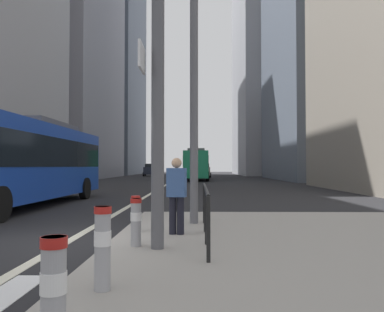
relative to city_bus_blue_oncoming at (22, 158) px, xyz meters
name	(u,v)px	position (x,y,z in m)	size (l,w,h in m)	color
ground_plane	(161,188)	(3.93, 13.47, -1.84)	(160.00, 160.00, 0.00)	black
median_island	(361,250)	(9.43, -7.53, -1.76)	(9.00, 10.00, 0.15)	gray
lane_centre_line	(171,182)	(3.93, 23.47, -1.83)	(0.20, 80.00, 0.01)	beige
office_tower_left_mid	(57,33)	(-12.07, 35.82, 17.29)	(13.79, 22.18, 38.25)	gray
office_tower_left_far	(104,55)	(-12.07, 61.79, 21.85)	(13.65, 22.79, 47.38)	slate
office_tower_right_far	(275,20)	(20.93, 57.41, 27.11)	(13.92, 24.51, 57.90)	#9E9EA3
city_bus_blue_oncoming	(22,158)	(0.00, 0.00, 0.00)	(2.85, 11.93, 3.40)	#14389E
city_bus_red_receding	(197,164)	(6.43, 28.69, 0.00)	(2.80, 10.73, 3.40)	#198456
car_oncoming_mid	(150,170)	(-0.88, 45.95, -0.85)	(2.19, 4.49, 1.94)	#232838
car_receding_near	(204,170)	(7.38, 39.14, -0.85)	(2.16, 4.56, 1.94)	#B2A899
traffic_signal_gantry	(36,16)	(3.80, -7.81, 2.28)	(6.29, 0.65, 6.00)	#515156
street_lamp_post	(194,15)	(6.48, -4.89, 3.45)	(5.50, 0.32, 8.00)	#56565B
bollard_front	(53,290)	(5.53, -11.53, -1.20)	(0.20, 0.20, 0.87)	#99999E
bollard_left	(103,244)	(5.51, -10.00, -1.17)	(0.20, 0.20, 0.94)	#99999E
bollard_right	(136,219)	(5.50, -7.61, -1.22)	(0.20, 0.20, 0.83)	#99999E
bollard_back	(136,211)	(5.25, -6.10, -1.26)	(0.20, 0.20, 0.76)	#99999E
pedestrian_railing	(206,201)	(6.73, -6.79, -0.97)	(0.06, 3.93, 0.98)	black
pedestrian_waiting	(177,192)	(6.14, -6.43, -0.83)	(0.41, 0.30, 1.56)	black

